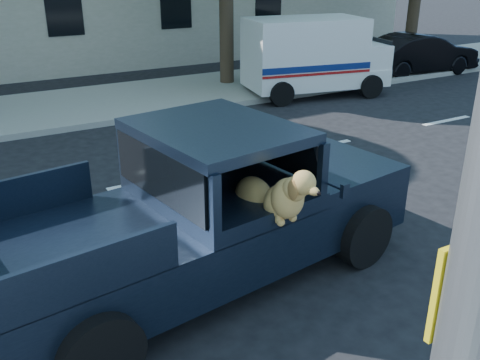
{
  "coord_description": "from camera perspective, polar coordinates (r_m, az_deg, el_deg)",
  "views": [
    {
      "loc": [
        -3.06,
        -5.39,
        3.87
      ],
      "look_at": [
        -0.18,
        -0.33,
        1.42
      ],
      "focal_mm": 40.0,
      "sensor_mm": 36.0,
      "label": 1
    }
  ],
  "objects": [
    {
      "name": "parked_sedan",
      "position": [
        20.26,
        18.6,
        12.62
      ],
      "size": [
        1.86,
        4.38,
        1.4
      ],
      "primitive_type": "imported",
      "rotation": [
        0.0,
        0.0,
        1.48
      ],
      "color": "black",
      "rests_on": "ground"
    },
    {
      "name": "mail_truck",
      "position": [
        16.31,
        7.74,
        12.37
      ],
      "size": [
        4.38,
        2.73,
        2.25
      ],
      "rotation": [
        0.0,
        0.0,
        -0.19
      ],
      "color": "silver",
      "rests_on": "ground"
    },
    {
      "name": "pickup_truck",
      "position": [
        6.75,
        -4.77,
        -5.55
      ],
      "size": [
        5.82,
        3.11,
        1.99
      ],
      "rotation": [
        0.0,
        0.0,
        0.14
      ],
      "color": "black",
      "rests_on": "ground"
    },
    {
      "name": "ground",
      "position": [
        7.31,
        -0.08,
        -9.2
      ],
      "size": [
        120.0,
        120.0,
        0.0
      ],
      "primitive_type": "plane",
      "color": "black",
      "rests_on": "ground"
    },
    {
      "name": "far_sidewalk",
      "position": [
        15.38,
        -17.41,
        7.45
      ],
      "size": [
        60.0,
        4.0,
        0.15
      ],
      "primitive_type": "cube",
      "color": "gray",
      "rests_on": "ground"
    },
    {
      "name": "lane_stripes",
      "position": [
        10.85,
        0.24,
        1.92
      ],
      "size": [
        21.6,
        0.14,
        0.01
      ],
      "primitive_type": null,
      "color": "silver",
      "rests_on": "ground"
    }
  ]
}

